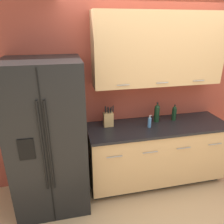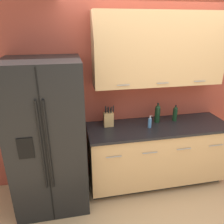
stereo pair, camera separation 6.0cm
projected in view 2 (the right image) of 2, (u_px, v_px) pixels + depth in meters
name	position (u px, v px, depth m)	size (l,w,h in m)	color
wall_back	(154.00, 81.00, 3.09)	(10.00, 0.39, 2.60)	#993D2D
counter_unit	(156.00, 153.00, 3.19)	(1.98, 0.64, 0.93)	black
refrigerator	(49.00, 137.00, 2.67)	(0.87, 0.81, 1.88)	black
knife_block	(109.00, 119.00, 2.97)	(0.14, 0.09, 0.29)	tan
wine_bottle	(157.00, 113.00, 3.08)	(0.08, 0.08, 0.29)	black
soap_dispenser	(150.00, 123.00, 2.93)	(0.05, 0.05, 0.17)	#4C7FB2
oil_bottle	(175.00, 113.00, 3.13)	(0.07, 0.07, 0.24)	black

